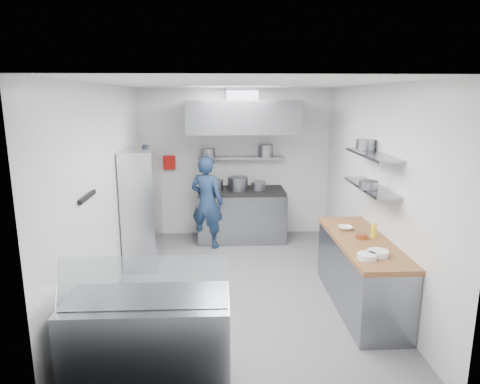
{
  "coord_description": "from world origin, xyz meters",
  "views": [
    {
      "loc": [
        -0.28,
        -5.61,
        2.65
      ],
      "look_at": [
        0.0,
        0.6,
        1.25
      ],
      "focal_mm": 32.0,
      "sensor_mm": 36.0,
      "label": 1
    }
  ],
  "objects_px": {
    "gas_range": "(242,216)",
    "display_case": "(149,341)",
    "wire_rack": "(142,208)",
    "chef": "(207,202)"
  },
  "relations": [
    {
      "from": "gas_range",
      "to": "chef",
      "type": "height_order",
      "value": "chef"
    },
    {
      "from": "gas_range",
      "to": "display_case",
      "type": "distance_m",
      "value": 4.24
    },
    {
      "from": "gas_range",
      "to": "display_case",
      "type": "relative_size",
      "value": 1.07
    },
    {
      "from": "wire_rack",
      "to": "chef",
      "type": "bearing_deg",
      "value": 36.53
    },
    {
      "from": "gas_range",
      "to": "wire_rack",
      "type": "distance_m",
      "value": 2.03
    },
    {
      "from": "wire_rack",
      "to": "display_case",
      "type": "distance_m",
      "value": 3.08
    },
    {
      "from": "gas_range",
      "to": "display_case",
      "type": "bearing_deg",
      "value": -104.59
    },
    {
      "from": "wire_rack",
      "to": "display_case",
      "type": "bearing_deg",
      "value": -79.34
    },
    {
      "from": "chef",
      "to": "wire_rack",
      "type": "distance_m",
      "value": 1.24
    },
    {
      "from": "chef",
      "to": "display_case",
      "type": "relative_size",
      "value": 1.1
    }
  ]
}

